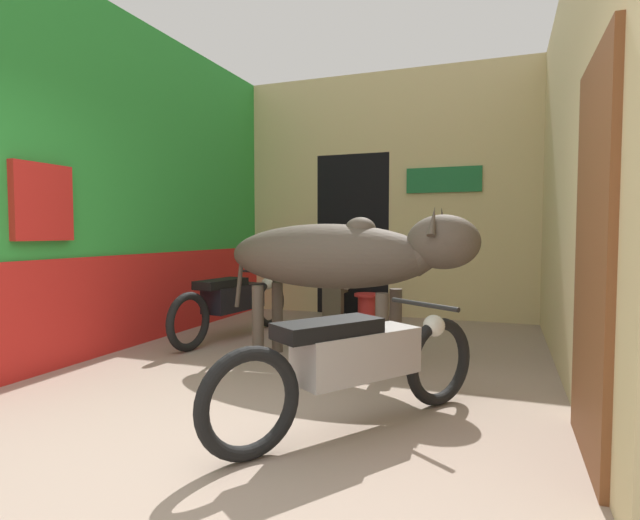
% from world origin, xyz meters
% --- Properties ---
extents(ground_plane, '(30.00, 30.00, 0.00)m').
position_xyz_m(ground_plane, '(0.00, 0.00, 0.00)').
color(ground_plane, gray).
extents(wall_left_shopfront, '(0.25, 4.89, 3.42)m').
position_xyz_m(wall_left_shopfront, '(-2.13, 2.43, 1.65)').
color(wall_left_shopfront, green).
rests_on(wall_left_shopfront, ground_plane).
extents(wall_back_with_doorway, '(4.08, 0.93, 3.42)m').
position_xyz_m(wall_back_with_doorway, '(-0.19, 5.16, 1.48)').
color(wall_back_with_doorway, '#D1BC84').
rests_on(wall_back_with_doorway, ground_plane).
extents(wall_right_with_door, '(0.22, 4.89, 3.42)m').
position_xyz_m(wall_right_with_door, '(2.13, 2.39, 1.69)').
color(wall_right_with_door, '#D1BC84').
rests_on(wall_right_with_door, ground_plane).
extents(cow, '(2.39, 0.86, 1.40)m').
position_xyz_m(cow, '(0.22, 2.17, 0.97)').
color(cow, '#4C4238').
rests_on(cow, ground_plane).
extents(motorcycle_near, '(1.23, 1.73, 0.73)m').
position_xyz_m(motorcycle_near, '(0.77, 0.83, 0.42)').
color(motorcycle_near, black).
rests_on(motorcycle_near, ground_plane).
extents(motorcycle_far, '(0.58, 2.06, 0.72)m').
position_xyz_m(motorcycle_far, '(-1.25, 2.87, 0.41)').
color(motorcycle_far, black).
rests_on(motorcycle_far, ground_plane).
extents(shopkeeper_seated, '(0.36, 0.34, 1.22)m').
position_xyz_m(shopkeeper_seated, '(-0.49, 4.23, 0.64)').
color(shopkeeper_seated, brown).
rests_on(shopkeeper_seated, ground_plane).
extents(plastic_stool, '(0.32, 0.32, 0.39)m').
position_xyz_m(plastic_stool, '(-0.07, 4.22, 0.21)').
color(plastic_stool, red).
rests_on(plastic_stool, ground_plane).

